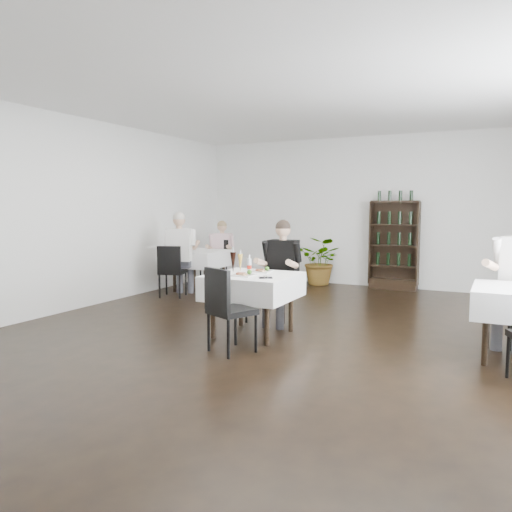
{
  "coord_description": "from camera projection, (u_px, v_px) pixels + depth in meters",
  "views": [
    {
      "loc": [
        2.46,
        -5.51,
        1.62
      ],
      "look_at": [
        -0.35,
        0.2,
        0.98
      ],
      "focal_mm": 35.0,
      "sensor_mm": 36.0,
      "label": 1
    }
  ],
  "objects": [
    {
      "name": "napkin_cutlery",
      "position": [
        266.0,
        278.0,
        5.9
      ],
      "size": [
        0.2,
        0.18,
        0.02
      ],
      "color": "black",
      "rests_on": "main_table"
    },
    {
      "name": "plate_far",
      "position": [
        262.0,
        271.0,
        6.41
      ],
      "size": [
        0.24,
        0.24,
        0.07
      ],
      "color": "white",
      "rests_on": "main_table"
    },
    {
      "name": "wine_shelf",
      "position": [
        394.0,
        246.0,
        9.66
      ],
      "size": [
        0.9,
        0.28,
        1.75
      ],
      "color": "black",
      "rests_on": "ground"
    },
    {
      "name": "pilsner_dark",
      "position": [
        233.0,
        262.0,
        6.32
      ],
      "size": [
        0.08,
        0.08,
        0.33
      ],
      "color": "black",
      "rests_on": "main_table"
    },
    {
      "name": "left_chair_near",
      "position": [
        171.0,
        268.0,
        8.8
      ],
      "size": [
        0.53,
        0.53,
        0.92
      ],
      "color": "black",
      "rests_on": "ground"
    },
    {
      "name": "plate_near",
      "position": [
        244.0,
        275.0,
        6.06
      ],
      "size": [
        0.25,
        0.25,
        0.08
      ],
      "color": "white",
      "rests_on": "main_table"
    },
    {
      "name": "left_table",
      "position": [
        199.0,
        258.0,
        9.52
      ],
      "size": [
        0.98,
        0.98,
        0.77
      ],
      "color": "black",
      "rests_on": "ground"
    },
    {
      "name": "potted_tree",
      "position": [
        321.0,
        261.0,
        10.23
      ],
      "size": [
        0.96,
        0.86,
        0.99
      ],
      "primitive_type": "imported",
      "rotation": [
        0.0,
        0.0,
        -0.1
      ],
      "color": "#27571E",
      "rests_on": "ground"
    },
    {
      "name": "main_chair_far",
      "position": [
        269.0,
        285.0,
        6.91
      ],
      "size": [
        0.56,
        0.56,
        0.92
      ],
      "color": "black",
      "rests_on": "ground"
    },
    {
      "name": "diner_left_near",
      "position": [
        181.0,
        247.0,
        8.94
      ],
      "size": [
        0.65,
        0.69,
        1.51
      ],
      "color": "#404048",
      "rests_on": "ground"
    },
    {
      "name": "left_chair_far",
      "position": [
        217.0,
        260.0,
        10.03
      ],
      "size": [
        0.57,
        0.58,
        0.95
      ],
      "color": "black",
      "rests_on": "ground"
    },
    {
      "name": "diner_main",
      "position": [
        281.0,
        264.0,
        6.78
      ],
      "size": [
        0.54,
        0.54,
        1.43
      ],
      "color": "#404048",
      "rests_on": "ground"
    },
    {
      "name": "main_table",
      "position": [
        253.0,
        286.0,
        6.23
      ],
      "size": [
        1.03,
        1.03,
        0.77
      ],
      "color": "black",
      "rests_on": "ground"
    },
    {
      "name": "pilsner_lager",
      "position": [
        240.0,
        263.0,
        6.44
      ],
      "size": [
        0.07,
        0.07,
        0.29
      ],
      "color": "gold",
      "rests_on": "main_table"
    },
    {
      "name": "coke_bottle",
      "position": [
        249.0,
        266.0,
        6.31
      ],
      "size": [
        0.06,
        0.06,
        0.23
      ],
      "color": "silver",
      "rests_on": "main_table"
    },
    {
      "name": "main_chair_near",
      "position": [
        226.0,
        305.0,
        5.46
      ],
      "size": [
        0.58,
        0.58,
        0.95
      ],
      "color": "black",
      "rests_on": "ground"
    },
    {
      "name": "room_shell",
      "position": [
        275.0,
        216.0,
        6.01
      ],
      "size": [
        9.0,
        9.0,
        9.0
      ],
      "color": "black",
      "rests_on": "ground"
    },
    {
      "name": "diner_left_far",
      "position": [
        221.0,
        248.0,
        10.01
      ],
      "size": [
        0.55,
        0.59,
        1.33
      ],
      "color": "#404048",
      "rests_on": "ground"
    }
  ]
}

